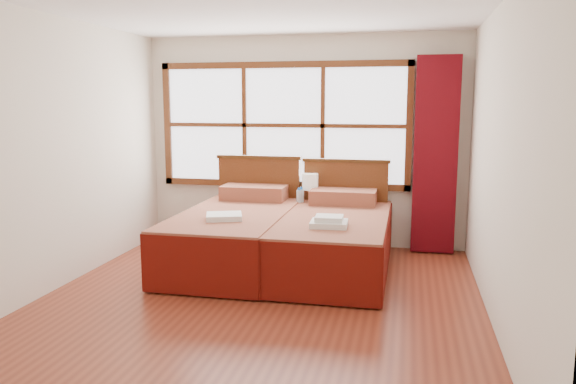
# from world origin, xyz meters

# --- Properties ---
(floor) EXTENTS (4.50, 4.50, 0.00)m
(floor) POSITION_xyz_m (0.00, 0.00, 0.00)
(floor) COLOR brown
(floor) RESTS_ON ground
(ceiling) EXTENTS (4.50, 4.50, 0.00)m
(ceiling) POSITION_xyz_m (0.00, 0.00, 2.60)
(ceiling) COLOR white
(ceiling) RESTS_ON wall_back
(wall_back) EXTENTS (4.00, 0.00, 4.00)m
(wall_back) POSITION_xyz_m (0.00, 2.25, 1.30)
(wall_back) COLOR silver
(wall_back) RESTS_ON floor
(wall_left) EXTENTS (0.00, 4.50, 4.50)m
(wall_left) POSITION_xyz_m (-2.00, 0.00, 1.30)
(wall_left) COLOR silver
(wall_left) RESTS_ON floor
(wall_right) EXTENTS (0.00, 4.50, 4.50)m
(wall_right) POSITION_xyz_m (2.00, 0.00, 1.30)
(wall_right) COLOR silver
(wall_right) RESTS_ON floor
(window) EXTENTS (3.16, 0.06, 1.56)m
(window) POSITION_xyz_m (-0.25, 2.21, 1.50)
(window) COLOR white
(window) RESTS_ON wall_back
(curtain) EXTENTS (0.50, 0.16, 2.30)m
(curtain) POSITION_xyz_m (1.60, 2.11, 1.17)
(curtain) COLOR #620911
(curtain) RESTS_ON wall_back
(bed_left) EXTENTS (1.15, 2.23, 1.12)m
(bed_left) POSITION_xyz_m (-0.55, 1.20, 0.34)
(bed_left) COLOR #43250E
(bed_left) RESTS_ON floor
(bed_right) EXTENTS (1.13, 2.19, 1.10)m
(bed_right) POSITION_xyz_m (0.55, 1.20, 0.34)
(bed_right) COLOR #43250E
(bed_right) RESTS_ON floor
(nightstand) EXTENTS (0.41, 0.40, 0.54)m
(nightstand) POSITION_xyz_m (0.08, 1.99, 0.27)
(nightstand) COLOR #592C13
(nightstand) RESTS_ON floor
(towels_left) EXTENTS (0.44, 0.41, 0.06)m
(towels_left) POSITION_xyz_m (-0.54, 0.72, 0.63)
(towels_left) COLOR white
(towels_left) RESTS_ON bed_left
(towels_right) EXTENTS (0.37, 0.33, 0.11)m
(towels_right) POSITION_xyz_m (0.56, 0.65, 0.63)
(towels_right) COLOR white
(towels_right) RESTS_ON bed_right
(lamp) EXTENTS (0.20, 0.20, 0.38)m
(lamp) POSITION_xyz_m (0.12, 2.04, 0.81)
(lamp) COLOR gold
(lamp) RESTS_ON nightstand
(bottle_near) EXTENTS (0.06, 0.06, 0.23)m
(bottle_near) POSITION_xyz_m (0.01, 1.89, 0.64)
(bottle_near) COLOR #ACCCDD
(bottle_near) RESTS_ON nightstand
(bottle_far) EXTENTS (0.06, 0.06, 0.23)m
(bottle_far) POSITION_xyz_m (0.04, 1.92, 0.65)
(bottle_far) COLOR #ACCCDD
(bottle_far) RESTS_ON nightstand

